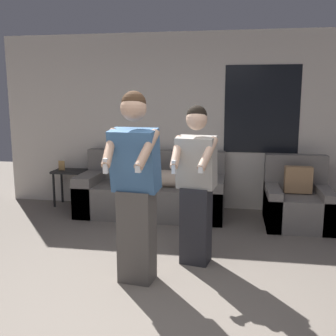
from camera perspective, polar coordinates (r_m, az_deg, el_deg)
The scene contains 7 objects.
ground_plane at distance 3.31m, azimuth -4.59°, elevation -21.27°, with size 14.00×14.00×0.00m, color slate.
wall_back at distance 6.15m, azimuth 3.03°, elevation 6.71°, with size 5.97×0.07×2.70m.
couch at distance 5.89m, azimuth -2.35°, elevation -3.55°, with size 2.14×0.92×0.92m.
armchair at distance 5.68m, azimuth 18.22°, elevation -4.78°, with size 0.85×0.89×0.93m.
side_table at distance 6.51m, azimuth -14.02°, elevation -1.13°, with size 0.52×0.38×0.73m.
person_left at distance 3.61m, azimuth -4.76°, elevation -2.73°, with size 0.48×0.53×1.79m.
person_right at distance 4.04m, azimuth 4.09°, elevation -2.41°, with size 0.46×0.53×1.65m.
Camera 1 is at (0.70, -2.73, 1.72)m, focal length 42.00 mm.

